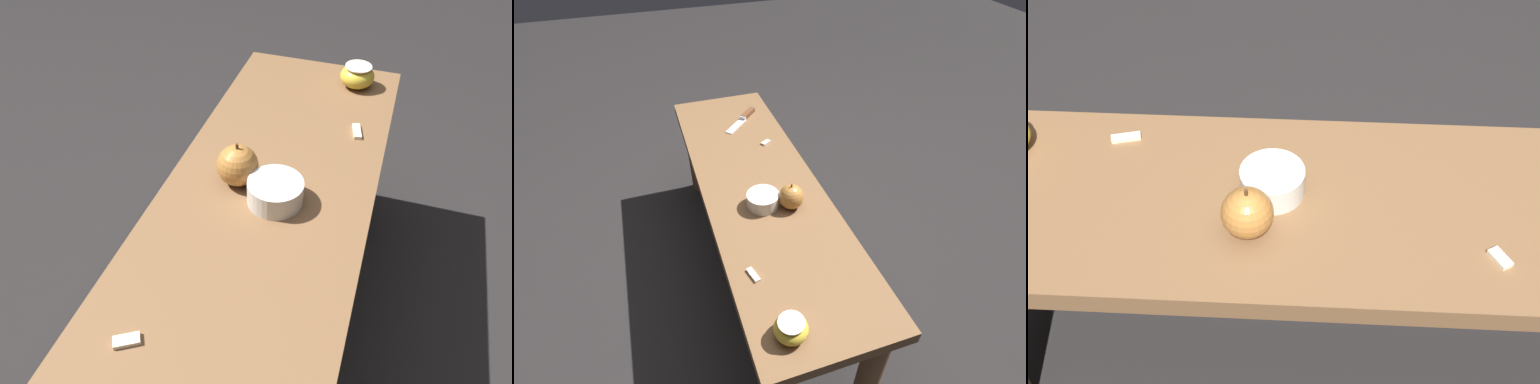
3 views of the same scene
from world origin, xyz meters
TOP-DOWN VIEW (x-y plane):
  - ground_plane at (0.00, 0.00)m, footprint 8.00×8.00m
  - wooden_bench at (0.00, 0.00)m, footprint 1.38×0.41m
  - apple_whole at (0.15, 0.07)m, footprint 0.08×0.08m
  - apple_cut at (0.59, -0.10)m, footprint 0.09×0.09m
  - apple_slice_near_knife at (0.39, -0.14)m, footprint 0.05×0.03m
  - apple_slice_center at (-0.24, 0.10)m, footprint 0.04×0.04m
  - bowl at (0.12, -0.02)m, footprint 0.11×0.11m

SIDE VIEW (x-z plane):
  - ground_plane at x=0.00m, z-range 0.00..0.00m
  - wooden_bench at x=0.00m, z-range 0.15..0.62m
  - apple_slice_center at x=-0.24m, z-range 0.47..0.48m
  - apple_slice_near_knife at x=0.39m, z-range 0.47..0.48m
  - bowl at x=0.12m, z-range 0.47..0.52m
  - apple_cut at x=0.59m, z-range 0.47..0.53m
  - apple_whole at x=0.15m, z-range 0.46..0.56m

